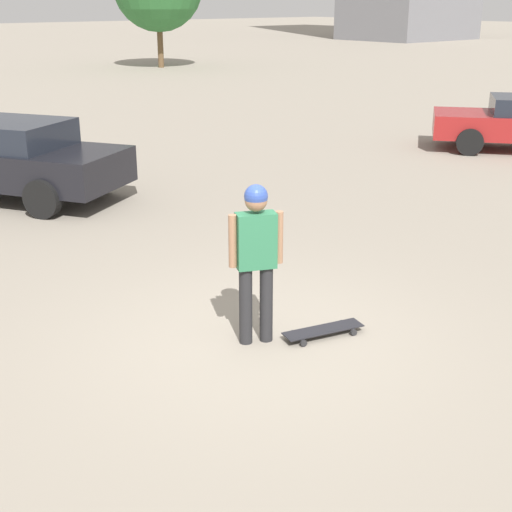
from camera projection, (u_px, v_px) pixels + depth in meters
The scene contains 4 objects.
ground_plane at pixel (256, 341), 7.86m from camera, with size 220.00×220.00×0.00m, color gray.
person at pixel (256, 250), 7.50m from camera, with size 0.54×0.36×1.77m.
skateboard at pixel (323, 330), 7.95m from camera, with size 0.96×0.47×0.09m.
car_parked_near at pixel (7, 158), 13.24m from camera, with size 3.80×4.79×1.47m.
Camera 1 is at (-4.57, -5.39, 3.55)m, focal length 50.00 mm.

